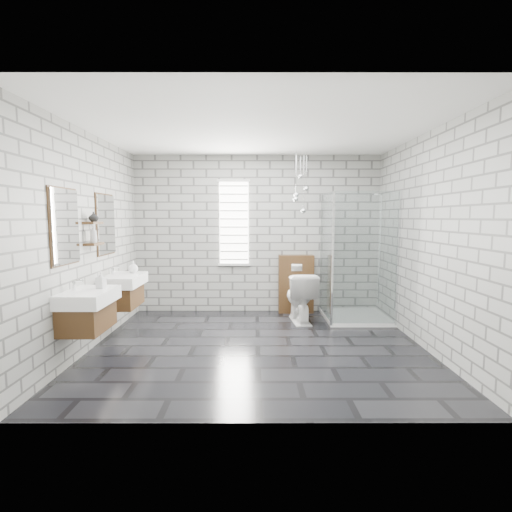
{
  "coord_description": "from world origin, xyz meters",
  "views": [
    {
      "loc": [
        -0.03,
        -4.62,
        1.65
      ],
      "look_at": [
        -0.02,
        0.35,
        1.13
      ],
      "focal_mm": 26.0,
      "sensor_mm": 36.0,
      "label": 1
    }
  ],
  "objects_px": {
    "vanity_right": "(121,282)",
    "shower_enclosure": "(351,289)",
    "cistern_panel": "(296,284)",
    "vanity_left": "(85,299)",
    "toilet": "(300,297)"
  },
  "relations": [
    {
      "from": "vanity_right",
      "to": "shower_enclosure",
      "type": "height_order",
      "value": "shower_enclosure"
    },
    {
      "from": "vanity_right",
      "to": "shower_enclosure",
      "type": "distance_m",
      "value": 3.49
    },
    {
      "from": "cistern_panel",
      "to": "vanity_left",
      "type": "bearing_deg",
      "value": -138.01
    },
    {
      "from": "cistern_panel",
      "to": "shower_enclosure",
      "type": "distance_m",
      "value": 0.98
    },
    {
      "from": "vanity_left",
      "to": "shower_enclosure",
      "type": "relative_size",
      "value": 0.77
    },
    {
      "from": "cistern_panel",
      "to": "shower_enclosure",
      "type": "relative_size",
      "value": 0.49
    },
    {
      "from": "vanity_left",
      "to": "cistern_panel",
      "type": "xyz_separation_m",
      "value": [
        2.58,
        2.32,
        -0.26
      ]
    },
    {
      "from": "vanity_left",
      "to": "shower_enclosure",
      "type": "height_order",
      "value": "shower_enclosure"
    },
    {
      "from": "cistern_panel",
      "to": "shower_enclosure",
      "type": "xyz_separation_m",
      "value": [
        0.83,
        -0.52,
        0.0
      ]
    },
    {
      "from": "cistern_panel",
      "to": "toilet",
      "type": "distance_m",
      "value": 0.57
    },
    {
      "from": "vanity_left",
      "to": "cistern_panel",
      "type": "relative_size",
      "value": 1.57
    },
    {
      "from": "vanity_right",
      "to": "shower_enclosure",
      "type": "bearing_deg",
      "value": 11.7
    },
    {
      "from": "cistern_panel",
      "to": "toilet",
      "type": "height_order",
      "value": "cistern_panel"
    },
    {
      "from": "vanity_right",
      "to": "shower_enclosure",
      "type": "xyz_separation_m",
      "value": [
        3.41,
        0.71,
        -0.25
      ]
    },
    {
      "from": "vanity_left",
      "to": "cistern_panel",
      "type": "bearing_deg",
      "value": 41.99
    }
  ]
}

